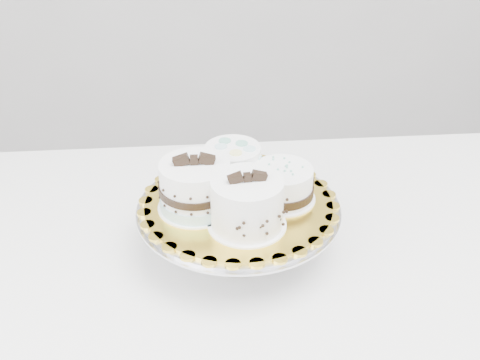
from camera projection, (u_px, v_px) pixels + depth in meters
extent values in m
cube|color=white|center=(272.00, 255.00, 1.03)|extent=(1.18, 0.84, 0.04)
cube|color=white|center=(44.00, 302.00, 1.46)|extent=(0.05, 0.05, 0.71)
cube|color=white|center=(448.00, 279.00, 1.54)|extent=(0.05, 0.05, 0.71)
cylinder|color=gray|center=(239.00, 245.00, 1.01)|extent=(0.15, 0.15, 0.01)
cylinder|color=gray|center=(239.00, 229.00, 0.99)|extent=(0.10, 0.10, 0.08)
cylinder|color=silver|center=(239.00, 207.00, 0.97)|extent=(0.32, 0.32, 0.01)
cylinder|color=silver|center=(239.00, 208.00, 0.97)|extent=(0.33, 0.33, 0.00)
cylinder|color=yellow|center=(239.00, 204.00, 0.97)|extent=(0.33, 0.33, 0.00)
cylinder|color=white|center=(247.00, 224.00, 0.91)|extent=(0.12, 0.12, 0.00)
cylinder|color=white|center=(247.00, 203.00, 0.89)|extent=(0.11, 0.11, 0.08)
cylinder|color=white|center=(196.00, 206.00, 0.95)|extent=(0.12, 0.12, 0.00)
cylinder|color=white|center=(195.00, 185.00, 0.93)|extent=(0.12, 0.12, 0.08)
cylinder|color=#ADD9DB|center=(196.00, 201.00, 0.95)|extent=(0.11, 0.11, 0.02)
cylinder|color=black|center=(195.00, 187.00, 0.93)|extent=(0.11, 0.11, 0.01)
cylinder|color=white|center=(233.00, 182.00, 1.02)|extent=(0.10, 0.10, 0.00)
cylinder|color=white|center=(233.00, 164.00, 1.00)|extent=(0.12, 0.12, 0.06)
cylinder|color=white|center=(282.00, 198.00, 0.97)|extent=(0.11, 0.11, 0.00)
cylinder|color=white|center=(282.00, 183.00, 0.96)|extent=(0.12, 0.12, 0.05)
cylinder|color=black|center=(282.00, 190.00, 0.97)|extent=(0.10, 0.10, 0.01)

